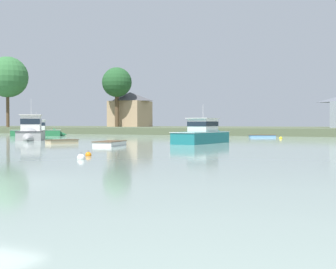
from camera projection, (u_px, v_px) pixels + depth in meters
far_shore_bank at (325, 131)px, 84.53m from camera, size 178.67×44.20×1.09m
cruiser_grey at (31, 134)px, 52.19m from camera, size 7.48×8.87×5.43m
cruiser_green at (41, 132)px, 68.38m from camera, size 7.46×6.27×4.17m
dinghy_skyblue at (262, 137)px, 60.70m from camera, size 3.65×2.76×0.50m
dinghy_sand at (62, 142)px, 42.16m from camera, size 2.18×3.02×0.53m
cruiser_teal at (205, 137)px, 43.68m from camera, size 3.12×8.28×4.35m
dinghy_white at (110, 144)px, 38.14m from camera, size 2.29×3.77×0.54m
mooring_buoy_yellow at (281, 138)px, 55.86m from camera, size 0.39×0.39×0.44m
mooring_buoy_orange at (88, 155)px, 26.35m from camera, size 0.34×0.34×0.39m
mooring_buoy_white at (81, 158)px, 23.99m from camera, size 0.40×0.40×0.45m
shore_tree_center_left at (117, 83)px, 100.97m from camera, size 6.28×6.28×12.55m
shore_tree_inland_a at (8, 77)px, 93.30m from camera, size 7.96×7.96×13.75m
cottage_hillside at (130, 109)px, 105.22m from camera, size 8.16×7.55×7.57m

